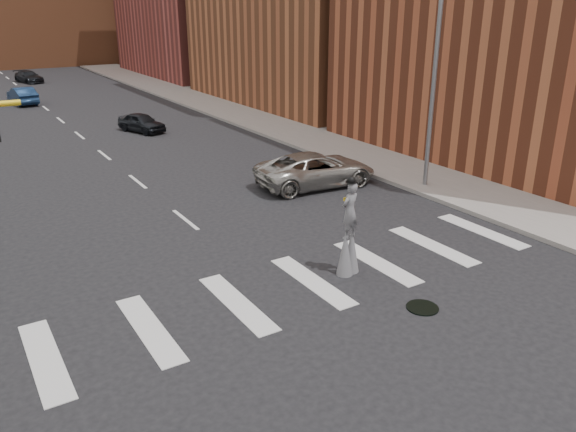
{
  "coord_description": "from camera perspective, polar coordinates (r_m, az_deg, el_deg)",
  "views": [
    {
      "loc": [
        -7.48,
        -11.71,
        7.97
      ],
      "look_at": [
        1.29,
        2.39,
        1.7
      ],
      "focal_mm": 35.0,
      "sensor_mm": 36.0,
      "label": 1
    }
  ],
  "objects": [
    {
      "name": "ground_plane",
      "position": [
        16.02,
        0.6,
        -9.15
      ],
      "size": [
        160.0,
        160.0,
        0.0
      ],
      "primitive_type": "plane",
      "color": "black",
      "rests_on": "ground"
    },
    {
      "name": "sidewalk_right",
      "position": [
        42.53,
        -3.33,
        9.97
      ],
      "size": [
        5.0,
        90.0,
        0.18
      ],
      "primitive_type": "cube",
      "color": "gray",
      "rests_on": "ground"
    },
    {
      "name": "stilt_performer",
      "position": [
        17.45,
        6.21,
        -1.95
      ],
      "size": [
        0.83,
        0.6,
        3.19
      ],
      "rotation": [
        0.0,
        0.0,
        3.4
      ],
      "color": "#312213",
      "rests_on": "ground"
    },
    {
      "name": "suv_crossing",
      "position": [
        26.19,
        2.86,
        4.74
      ],
      "size": [
        5.89,
        3.13,
        1.58
      ],
      "primitive_type": "imported",
      "rotation": [
        0.0,
        0.0,
        1.48
      ],
      "color": "#A8A59E",
      "rests_on": "ground"
    },
    {
      "name": "car_far",
      "position": [
        68.85,
        -24.85,
        12.71
      ],
      "size": [
        2.84,
        4.6,
        1.25
      ],
      "primitive_type": "imported",
      "rotation": [
        0.0,
        0.0,
        0.28
      ],
      "color": "black",
      "rests_on": "ground"
    },
    {
      "name": "manhole",
      "position": [
        16.35,
        13.5,
        -9.04
      ],
      "size": [
        0.9,
        0.9,
        0.04
      ],
      "primitive_type": "cylinder",
      "color": "black",
      "rests_on": "ground"
    },
    {
      "name": "car_mid",
      "position": [
        53.69,
        -25.38,
        10.99
      ],
      "size": [
        2.05,
        4.59,
        1.46
      ],
      "primitive_type": "imported",
      "rotation": [
        0.0,
        0.0,
        3.26
      ],
      "color": "navy",
      "rests_on": "ground"
    },
    {
      "name": "car_near",
      "position": [
        39.03,
        -14.66,
        9.17
      ],
      "size": [
        2.66,
        3.96,
        1.25
      ],
      "primitive_type": "imported",
      "rotation": [
        0.0,
        0.0,
        0.35
      ],
      "color": "black",
      "rests_on": "ground"
    },
    {
      "name": "streetlight",
      "position": [
        25.71,
        14.46,
        13.19
      ],
      "size": [
        2.05,
        0.2,
        9.0
      ],
      "color": "slate",
      "rests_on": "ground"
    }
  ]
}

